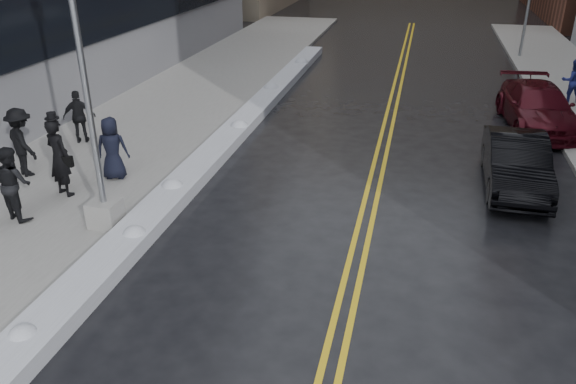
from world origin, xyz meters
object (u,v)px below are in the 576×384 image
Objects in this scene: pedestrian_e at (22,142)px; car_black at (516,163)px; car_maroon at (537,107)px; pedestrian_b at (13,183)px; pedestrian_c at (112,148)px; pedestrian_fedora at (59,157)px; pedestrian_d at (79,117)px; pedestrian_east at (572,81)px; lamppost at (92,126)px.

car_black is (13.06, 2.58, -0.40)m from pedestrian_e.
pedestrian_e is 0.37× the size of car_maroon.
pedestrian_e is (-1.43, 2.27, 0.06)m from pedestrian_b.
pedestrian_c is at bearing -89.06° from pedestrian_b.
car_black is (11.33, 3.46, -0.46)m from pedestrian_fedora.
pedestrian_east is (16.07, 8.49, -0.00)m from pedestrian_d.
pedestrian_c reaches higher than car_maroon.
car_black is at bearing 154.81° from pedestrian_d.
pedestrian_e is at bearing -35.10° from pedestrian_b.
pedestrian_e reaches higher than car_maroon.
pedestrian_fedora is at bearing 146.52° from lamppost.
pedestrian_c is at bearing 114.50° from lamppost.
pedestrian_b is 0.93× the size of pedestrian_e.
pedestrian_b is at bearing -156.42° from car_black.
car_maroon is at bearing -118.83° from pedestrian_b.
pedestrian_fedora reaches higher than car_black.
pedestrian_b is 19.92m from pedestrian_east.
pedestrian_c is (-1.13, 2.48, -1.52)m from lamppost.
lamppost reaches higher than pedestrian_c.
lamppost is at bearing -152.59° from car_black.
pedestrian_fedora reaches higher than pedestrian_east.
pedestrian_b reaches higher than pedestrian_east.
pedestrian_c is 0.34× the size of car_maroon.
lamppost reaches higher than pedestrian_d.
pedestrian_east is at bearing -114.63° from pedestrian_e.
pedestrian_fedora is (-1.88, 1.24, -1.37)m from lamppost.
pedestrian_e is (-3.61, 2.13, -1.43)m from lamppost.
pedestrian_east is at bearing -154.33° from pedestrian_c.
pedestrian_fedora is at bearing -162.07° from car_black.
lamppost is 18.33m from pedestrian_east.
car_maroon is (10.80, 10.14, -1.80)m from lamppost.
pedestrian_fedora is at bearing -79.55° from pedestrian_b.
car_black is at bearing -109.27° from car_maroon.
pedestrian_fedora is 11.85m from car_black.
pedestrian_e is 16.50m from car_maroon.
pedestrian_c is 1.04× the size of pedestrian_east.
pedestrian_c is 2.51m from pedestrian_e.
pedestrian_b reaches higher than car_black.
pedestrian_fedora is 0.47× the size of car_black.
pedestrian_b reaches higher than pedestrian_c.
pedestrian_d is at bearing 126.54° from lamppost.
lamppost is 4.59× the size of pedestrian_east.
pedestrian_b is at bearing 33.83° from pedestrian_east.
lamppost is 4.43× the size of pedestrian_c.
pedestrian_b is 0.35× the size of car_maroon.
pedestrian_b reaches higher than car_maroon.
pedestrian_d is at bearing -60.26° from pedestrian_e.
pedestrian_c is 14.18m from car_maroon.
pedestrian_east is 0.33× the size of car_maroon.
pedestrian_d is 2.70m from pedestrian_e.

